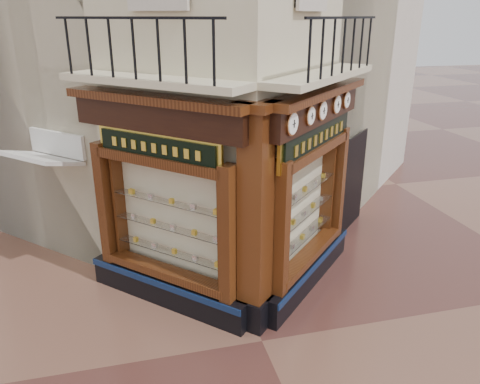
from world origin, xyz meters
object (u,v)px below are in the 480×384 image
object	(u,v)px
clock_d	(337,104)
corner_pilaster	(255,225)
clock_b	(310,116)
clock_e	(346,100)
signboard_right	(318,137)
clock_c	(322,111)
clock_a	(292,124)
signboard_left	(156,147)
awning	(57,268)

from	to	relation	value
clock_d	corner_pilaster	bearing A→B (deg)	169.60
clock_b	clock_e	bearing A→B (deg)	-0.00
clock_b	signboard_right	world-z (taller)	clock_b
clock_c	signboard_right	world-z (taller)	clock_c
clock_a	signboard_left	size ratio (longest dim) A/B	0.20
clock_c	clock_d	world-z (taller)	clock_d
clock_e	signboard_right	size ratio (longest dim) A/B	0.15
clock_a	signboard_left	xyz separation A→B (m)	(-2.02, 1.06, -0.52)
clock_e	signboard_left	xyz separation A→B (m)	(-3.80, -0.72, -0.52)
clock_c	awning	distance (m)	6.60
clock_b	signboard_left	size ratio (longest dim) A/B	0.18
clock_b	awning	xyz separation A→B (m)	(-4.72, 2.50, -3.62)
clock_d	signboard_left	bearing A→B (deg)	140.53
clock_a	signboard_right	size ratio (longest dim) A/B	0.17
awning	clock_e	bearing A→B (deg)	-146.47
clock_b	clock_c	bearing A→B (deg)	-0.00
clock_b	signboard_right	bearing A→B (deg)	9.21
clock_b	clock_d	distance (m)	1.26
clock_d	clock_e	world-z (taller)	clock_d
clock_a	clock_b	distance (m)	0.71
clock_a	corner_pilaster	bearing A→B (deg)	129.94
awning	signboard_right	bearing A→B (deg)	-155.73
clock_c	signboard_right	size ratio (longest dim) A/B	0.16
clock_a	signboard_right	distance (m)	1.49
clock_d	signboard_left	distance (m)	3.46
clock_d	clock_e	size ratio (longest dim) A/B	1.07
clock_e	awning	xyz separation A→B (m)	(-6.00, 1.22, -3.62)
clock_b	clock_c	world-z (taller)	clock_c
clock_b	clock_e	xyz separation A→B (m)	(1.28, 1.28, -0.00)
clock_a	clock_c	distance (m)	1.25
corner_pilaster	signboard_right	size ratio (longest dim) A/B	1.76
clock_c	signboard_left	size ratio (longest dim) A/B	0.19
corner_pilaster	clock_c	xyz separation A→B (m)	(1.44, 0.83, 1.67)
signboard_right	clock_a	bearing A→B (deg)	-175.46
clock_a	awning	xyz separation A→B (m)	(-4.21, 3.00, -3.62)
awning	clock_d	bearing A→B (deg)	-151.01
signboard_right	corner_pilaster	bearing A→B (deg)	169.75
clock_e	awning	world-z (taller)	clock_e
clock_a	signboard_left	distance (m)	2.34
corner_pilaster	clock_b	distance (m)	2.03
clock_a	signboard_left	bearing A→B (deg)	107.20
clock_e	clock_a	bearing A→B (deg)	180.00
signboard_left	corner_pilaster	bearing A→B (deg)	-169.75
clock_c	clock_e	bearing A→B (deg)	-0.00
clock_a	clock_d	world-z (taller)	clock_a
clock_c	clock_e	xyz separation A→B (m)	(0.90, 0.90, 0.00)
clock_a	clock_d	size ratio (longest dim) A/B	1.05
clock_a	clock_d	xyz separation A→B (m)	(1.39, 1.39, 0.00)
clock_d	signboard_left	world-z (taller)	clock_d
clock_a	awning	size ratio (longest dim) A/B	0.24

